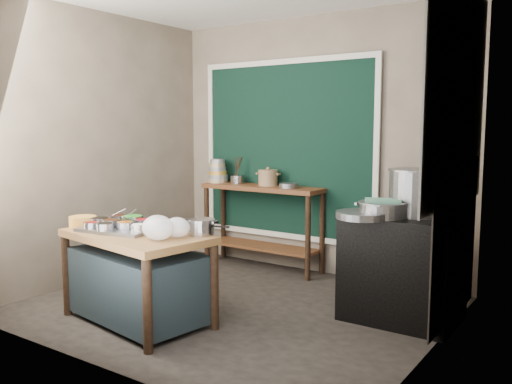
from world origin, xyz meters
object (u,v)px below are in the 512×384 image
Objects in this scene: prep_table at (138,278)px; stove_block at (402,270)px; yellow_basin at (83,221)px; utensil_cup at (237,179)px; condiment_tray at (121,229)px; steamer at (382,210)px; back_counter at (262,227)px; stock_pot at (417,192)px; ceramic_crock at (268,179)px; saucepan at (201,227)px.

stove_block is at bearing 45.13° from prep_table.
utensil_cup reaches higher than yellow_basin.
condiment_tray is 1.60× the size of steamer.
back_counter is at bearing 88.24° from condiment_tray.
yellow_basin is (-0.41, -0.07, 0.03)m from condiment_tray.
back_counter is at bearing 77.19° from yellow_basin.
stock_pot is at bearing -16.10° from utensil_cup.
stock_pot is (2.34, -0.67, 0.07)m from utensil_cup.
yellow_basin is 0.59× the size of steamer.
back_counter is 3.67× the size of steamer.
ceramic_crock is at bearing 75.73° from yellow_basin.
prep_table is at bearing -88.35° from ceramic_crock.
yellow_basin is 1.12m from saucepan.
stove_block reaches higher than prep_table.
prep_table is 2.20m from stove_block.
saucepan is (1.08, 0.31, 0.02)m from yellow_basin.
saucepan is at bearing -61.92° from utensil_cup.
ceramic_crock reaches higher than utensil_cup.
yellow_basin is at bearing -104.27° from ceramic_crock.
stove_block is 2.28× the size of steamer.
prep_table is 7.71× the size of utensil_cup.
utensil_cup is 0.33× the size of stock_pot.
prep_table is 2.04m from back_counter.
condiment_tray is 2.73× the size of saucepan.
ceramic_crock is at bearing 22.87° from back_counter.
stove_block is 1.72m from saucepan.
back_counter is at bearing -157.13° from ceramic_crock.
back_counter is (-0.12, 2.03, 0.10)m from prep_table.
saucepan reaches higher than prep_table.
steamer is at bearing -126.71° from stock_pot.
stove_block is at bearing 33.39° from condiment_tray.
stock_pot is 0.35m from steamer.
yellow_basin is at bearing -170.78° from condiment_tray.
stove_block is 2.08m from ceramic_crock.
condiment_tray is 2.47m from stock_pot.
condiment_tray is (-0.18, 0.01, 0.39)m from prep_table.
yellow_basin is at bearing -152.57° from steamer.
yellow_basin reaches higher than prep_table.
condiment_tray is at bearing -91.76° from back_counter.
ceramic_crock reaches higher than yellow_basin.
utensil_cup reaches higher than stove_block.
utensil_cup reaches higher than prep_table.
prep_table is at bearing -76.74° from utensil_cup.
steamer is at bearing -28.78° from ceramic_crock.
condiment_tray is 2.72× the size of yellow_basin.
saucepan reaches higher than condiment_tray.
stock_pot is (1.38, 1.13, 0.26)m from saucepan.
steamer is at bearing 42.75° from prep_table.
stove_block is 2.37m from condiment_tray.
prep_table is 2.16m from ceramic_crock.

